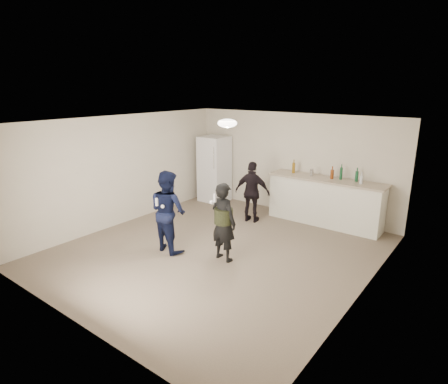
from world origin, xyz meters
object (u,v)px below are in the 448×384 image
Objects in this scene: counter at (324,202)px; shaker at (312,173)px; woman at (224,222)px; fridge at (214,169)px; spectator at (252,192)px; man at (168,211)px.

counter is 0.75m from shaker.
counter is at bearing -98.68° from woman.
spectator is (1.78, -0.80, -0.18)m from fridge.
man is at bearing -66.53° from fridge.
fridge is 1.25× the size of spectator.
man reaches higher than spectator.
woman is (-0.36, -2.92, -0.44)m from shaker.
shaker is at bearing -106.83° from man.
woman is at bearing -97.09° from shaker.
spectator is (0.42, 2.33, -0.08)m from man.
shaker is 1.45m from spectator.
shaker reaches higher than counter.
shaker is at bearing -152.48° from spectator.
shaker is 0.12× the size of spectator.
counter is 3.22m from fridge.
fridge is (-3.20, -0.07, 0.38)m from counter.
spectator is at bearing -139.83° from shaker.
spectator is at bearing -92.38° from man.
man is (-1.84, -3.20, 0.27)m from counter.
counter is at bearing 1.25° from fridge.
woman reaches higher than shaker.
shaker is 0.12× the size of woman.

